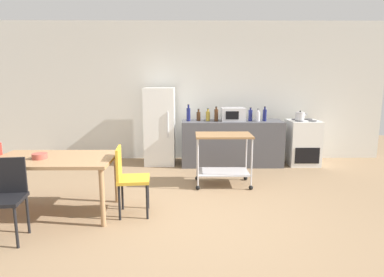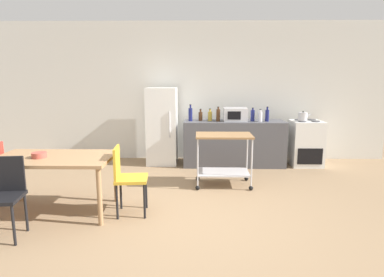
{
  "view_description": "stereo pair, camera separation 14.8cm",
  "coord_description": "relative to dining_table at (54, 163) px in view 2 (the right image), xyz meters",
  "views": [
    {
      "loc": [
        0.04,
        -3.94,
        1.75
      ],
      "look_at": [
        0.09,
        1.2,
        0.8
      ],
      "focal_mm": 30.92,
      "sensor_mm": 36.0,
      "label": 1
    },
    {
      "loc": [
        0.19,
        -3.94,
        1.75
      ],
      "look_at": [
        0.09,
        1.2,
        0.8
      ],
      "focal_mm": 30.92,
      "sensor_mm": 36.0,
      "label": 2
    }
  ],
  "objects": [
    {
      "name": "back_wall",
      "position": [
        1.67,
        3.04,
        0.78
      ],
      "size": [
        8.4,
        0.12,
        2.9
      ],
      "primitive_type": "cube",
      "color": "silver",
      "rests_on": "ground_plane"
    },
    {
      "name": "stove_oven",
      "position": [
        4.02,
        2.46,
        -0.22
      ],
      "size": [
        0.6,
        0.61,
        0.92
      ],
      "color": "white",
      "rests_on": "ground_plane"
    },
    {
      "name": "fruit_bowl",
      "position": [
        -0.16,
        -0.06,
        0.11
      ],
      "size": [
        0.19,
        0.19,
        0.07
      ],
      "primitive_type": "cylinder",
      "color": "#B24C3F",
      "rests_on": "dining_table"
    },
    {
      "name": "bottle_wine",
      "position": [
        3.07,
        2.35,
        0.33
      ],
      "size": [
        0.08,
        0.08,
        0.25
      ],
      "color": "silver",
      "rests_on": "kitchen_counter"
    },
    {
      "name": "microwave",
      "position": [
        2.59,
        2.43,
        0.36
      ],
      "size": [
        0.46,
        0.35,
        0.26
      ],
      "color": "silver",
      "rests_on": "kitchen_counter"
    },
    {
      "name": "kitchen_counter",
      "position": [
        2.57,
        2.44,
        -0.22
      ],
      "size": [
        2.0,
        0.64,
        0.9
      ],
      "primitive_type": "cube",
      "color": "#4C4C51",
      "rests_on": "ground_plane"
    },
    {
      "name": "refrigerator",
      "position": [
        1.12,
        2.54,
        0.1
      ],
      "size": [
        0.6,
        0.63,
        1.55
      ],
      "color": "white",
      "rests_on": "ground_plane"
    },
    {
      "name": "bottle_soy_sauce",
      "position": [
        1.9,
        2.47,
        0.32
      ],
      "size": [
        0.08,
        0.08,
        0.24
      ],
      "color": "#4C2D19",
      "rests_on": "kitchen_counter"
    },
    {
      "name": "bottle_sparkling_water",
      "position": [
        2.25,
        2.37,
        0.35
      ],
      "size": [
        0.08,
        0.08,
        0.29
      ],
      "color": "#4C2D19",
      "rests_on": "kitchen_counter"
    },
    {
      "name": "chair_black",
      "position": [
        -0.27,
        -0.68,
        -0.15
      ],
      "size": [
        0.45,
        0.45,
        0.89
      ],
      "rotation": [
        0.0,
        0.0,
        0.12
      ],
      "color": "black",
      "rests_on": "ground_plane"
    },
    {
      "name": "dining_table",
      "position": [
        0.0,
        0.0,
        0.0
      ],
      "size": [
        1.5,
        0.9,
        0.75
      ],
      "color": "#A37A51",
      "rests_on": "ground_plane"
    },
    {
      "name": "bottle_olive_oil",
      "position": [
        1.7,
        2.41,
        0.37
      ],
      "size": [
        0.08,
        0.08,
        0.33
      ],
      "color": "navy",
      "rests_on": "kitchen_counter"
    },
    {
      "name": "bottle_hot_sauce",
      "position": [
        2.93,
        2.4,
        0.35
      ],
      "size": [
        0.08,
        0.08,
        0.27
      ],
      "color": "navy",
      "rests_on": "kitchen_counter"
    },
    {
      "name": "ground_plane",
      "position": [
        1.67,
        -0.16,
        -0.67
      ],
      "size": [
        12.0,
        12.0,
        0.0
      ],
      "primitive_type": "plane",
      "color": "#8C7051"
    },
    {
      "name": "chair_mustard",
      "position": [
        0.94,
        -0.04,
        -0.15
      ],
      "size": [
        0.43,
        0.43,
        0.89
      ],
      "rotation": [
        0.0,
        0.0,
        1.66
      ],
      "color": "gold",
      "rests_on": "ground_plane"
    },
    {
      "name": "bottle_soda",
      "position": [
        3.21,
        2.38,
        0.35
      ],
      "size": [
        0.08,
        0.08,
        0.29
      ],
      "color": "navy",
      "rests_on": "kitchen_counter"
    },
    {
      "name": "bottle_vinegar",
      "position": [
        2.09,
        2.43,
        0.33
      ],
      "size": [
        0.08,
        0.08,
        0.25
      ],
      "color": "gold",
      "rests_on": "kitchen_counter"
    },
    {
      "name": "kitchen_cart",
      "position": [
        2.27,
        1.14,
        -0.1
      ],
      "size": [
        0.91,
        0.57,
        0.85
      ],
      "color": "olive",
      "rests_on": "ground_plane"
    },
    {
      "name": "kettle",
      "position": [
        3.9,
        2.36,
        0.33
      ],
      "size": [
        0.24,
        0.17,
        0.19
      ],
      "color": "silver",
      "rests_on": "stove_oven"
    }
  ]
}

